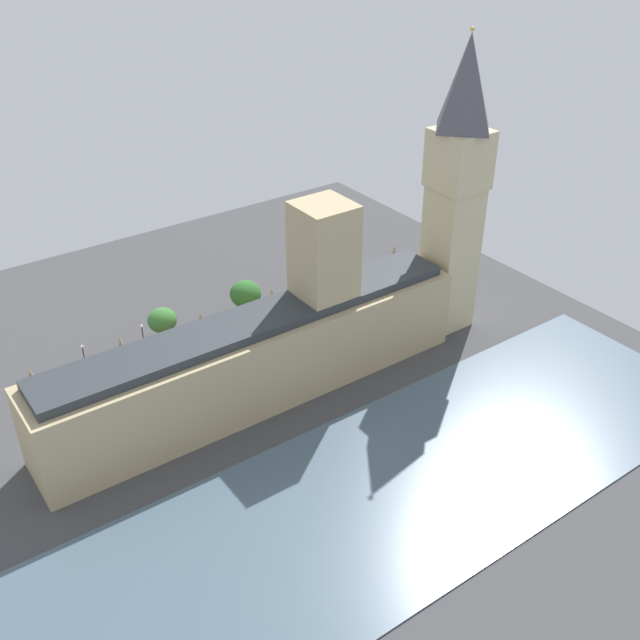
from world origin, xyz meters
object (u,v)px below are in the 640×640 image
(car_black_midblock, at_px, (329,318))
(pedestrian_near_tower, at_px, (279,353))
(parliament_building, at_px, (267,349))
(plane_tree_under_trees, at_px, (162,320))
(double_decker_bus_far_end, at_px, (181,359))
(street_lamp_by_river_gate, at_px, (84,355))
(pedestrian_corner, at_px, (285,351))
(street_lamp_kerbside, at_px, (143,335))
(car_white_trailing, at_px, (121,386))
(plane_tree_leading, at_px, (246,294))
(clock_tower, at_px, (457,185))

(car_black_midblock, bearing_deg, pedestrian_near_tower, 113.33)
(parliament_building, height_order, pedestrian_near_tower, parliament_building)
(pedestrian_near_tower, height_order, plane_tree_under_trees, plane_tree_under_trees)
(double_decker_bus_far_end, bearing_deg, parliament_building, 36.38)
(street_lamp_by_river_gate, bearing_deg, parliament_building, -133.08)
(pedestrian_corner, bearing_deg, street_lamp_kerbside, 26.07)
(car_black_midblock, bearing_deg, car_white_trailing, 93.02)
(car_black_midblock, distance_m, car_white_trailing, 44.49)
(double_decker_bus_far_end, bearing_deg, plane_tree_leading, 117.15)
(parliament_building, bearing_deg, car_black_midblock, -59.97)
(parliament_building, relative_size, street_lamp_kerbside, 11.25)
(street_lamp_by_river_gate, bearing_deg, street_lamp_kerbside, -87.96)
(pedestrian_near_tower, xyz_separation_m, plane_tree_under_trees, (16.37, 16.16, 4.89))
(pedestrian_corner, relative_size, plane_tree_leading, 0.17)
(clock_tower, xyz_separation_m, plane_tree_under_trees, (25.45, 50.61, -24.28))
(car_black_midblock, distance_m, plane_tree_leading, 17.93)
(parliament_building, xyz_separation_m, plane_tree_leading, (23.25, -9.20, -2.85))
(parliament_building, bearing_deg, pedestrian_corner, -46.66)
(parliament_building, distance_m, plane_tree_under_trees, 26.63)
(parliament_building, height_order, double_decker_bus_far_end, parliament_building)
(car_white_trailing, bearing_deg, double_decker_bus_far_end, -87.93)
(double_decker_bus_far_end, height_order, plane_tree_leading, plane_tree_leading)
(pedestrian_near_tower, distance_m, street_lamp_by_river_gate, 35.91)
(plane_tree_leading, bearing_deg, pedestrian_near_tower, 174.10)
(street_lamp_by_river_gate, bearing_deg, plane_tree_leading, -89.99)
(car_black_midblock, xyz_separation_m, street_lamp_by_river_gate, (9.94, 47.87, 3.97))
(car_black_midblock, bearing_deg, pedestrian_corner, 115.22)
(plane_tree_leading, bearing_deg, plane_tree_under_trees, 84.43)
(parliament_building, relative_size, plane_tree_leading, 8.50)
(pedestrian_corner, bearing_deg, pedestrian_near_tower, 55.93)
(car_black_midblock, xyz_separation_m, pedestrian_near_tower, (-4.70, 15.34, -0.14))
(clock_tower, xyz_separation_m, street_lamp_kerbside, (24.13, 55.34, -25.10))
(double_decker_bus_far_end, distance_m, street_lamp_kerbside, 9.48)
(pedestrian_corner, height_order, street_lamp_kerbside, street_lamp_kerbside)
(car_black_midblock, height_order, pedestrian_near_tower, car_black_midblock)
(plane_tree_under_trees, bearing_deg, street_lamp_kerbside, 105.52)
(car_black_midblock, relative_size, double_decker_bus_far_end, 0.41)
(pedestrian_corner, relative_size, street_lamp_by_river_gate, 0.22)
(parliament_building, relative_size, clock_tower, 1.36)
(parliament_building, relative_size, pedestrian_near_tower, 47.54)
(plane_tree_leading, distance_m, street_lamp_kerbside, 22.47)
(parliament_building, xyz_separation_m, plane_tree_under_trees, (24.97, 8.48, -3.72))
(car_black_midblock, relative_size, pedestrian_corner, 2.85)
(pedestrian_near_tower, distance_m, plane_tree_under_trees, 23.52)
(plane_tree_under_trees, bearing_deg, pedestrian_corner, -133.30)
(parliament_building, xyz_separation_m, car_white_trailing, (15.84, 21.40, -8.47))
(parliament_building, xyz_separation_m, street_lamp_kerbside, (23.66, 13.21, -4.55))
(street_lamp_by_river_gate, bearing_deg, clock_tower, -109.50)
(double_decker_bus_far_end, height_order, plane_tree_under_trees, plane_tree_under_trees)
(car_white_trailing, height_order, pedestrian_near_tower, car_white_trailing)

